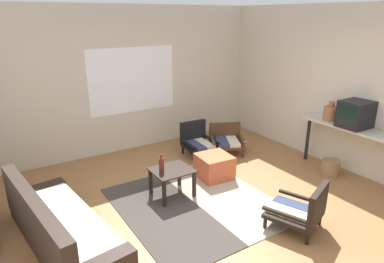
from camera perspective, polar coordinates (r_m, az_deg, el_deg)
The scene contains 15 objects.
ground_plane at distance 4.55m, azimuth 6.51°, elevation -14.42°, with size 7.80×7.80×0.00m, color olive.
far_wall_with_window at distance 6.55m, azimuth -10.21°, elevation 8.64°, with size 5.60×0.13×2.70m.
side_wall_right at distance 6.14m, azimuth 25.01°, elevation 6.48°, with size 0.12×6.60×2.70m, color beige.
area_rug at distance 4.83m, azimuth 0.64°, elevation -12.08°, with size 2.01×2.21×0.01m.
couch at distance 4.22m, azimuth -21.64°, elevation -15.09°, with size 0.97×2.12×0.72m.
coffee_table at distance 4.88m, azimuth -3.40°, elevation -7.37°, with size 0.57×0.50×0.42m.
armchair_by_window at distance 6.32m, azimuth 0.90°, elevation -1.57°, with size 0.57×0.61×0.61m.
armchair_striped_foreground at distance 4.39m, azimuth 18.00°, elevation -12.48°, with size 0.74×0.77×0.62m.
armchair_corner at distance 6.50m, azimuth 5.83°, elevation -1.29°, with size 0.81×0.79×0.52m.
ottoman_orange at distance 5.47m, azimuth 3.78°, elevation -5.95°, with size 0.51×0.51×0.39m, color #BC5633.
console_shelf at distance 5.89m, azimuth 25.24°, elevation -0.02°, with size 0.42×1.69×0.85m.
crt_television at distance 5.79m, azimuth 25.99°, elevation 2.67°, with size 0.46×0.40×0.41m.
clay_vase at distance 6.04m, azimuth 22.44°, elevation 2.93°, with size 0.23×0.23×0.31m.
glass_bottle at distance 4.76m, azimuth -5.20°, elevation -5.57°, with size 0.07×0.07×0.26m.
wicker_basket at distance 6.03m, azimuth 22.39°, elevation -5.67°, with size 0.30×0.30×0.25m, color olive.
Camera 1 is at (-2.45, -2.91, 2.50)m, focal length 31.48 mm.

